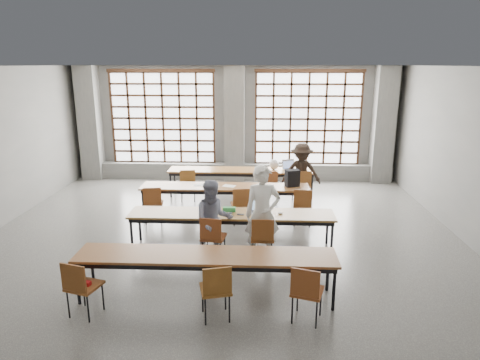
# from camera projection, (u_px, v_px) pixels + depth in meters

# --- Properties ---
(floor) EXTENTS (11.00, 11.00, 0.00)m
(floor) POSITION_uv_depth(u_px,v_px,m) (220.00, 248.00, 8.51)
(floor) COLOR #50504D
(floor) RESTS_ON ground
(ceiling) EXTENTS (11.00, 11.00, 0.00)m
(ceiling) POSITION_uv_depth(u_px,v_px,m) (217.00, 66.00, 7.59)
(ceiling) COLOR silver
(ceiling) RESTS_ON floor
(wall_back) EXTENTS (10.00, 0.00, 10.00)m
(wall_back) POSITION_uv_depth(u_px,v_px,m) (235.00, 123.00, 13.35)
(wall_back) COLOR #61615E
(wall_back) RESTS_ON floor
(wall_front) EXTENTS (10.00, 0.00, 10.00)m
(wall_front) POSITION_uv_depth(u_px,v_px,m) (138.00, 352.00, 2.75)
(wall_front) COLOR #61615E
(wall_front) RESTS_ON floor
(column_left) EXTENTS (0.60, 0.55, 3.50)m
(column_left) POSITION_uv_depth(u_px,v_px,m) (90.00, 123.00, 13.28)
(column_left) COLOR #5C5C59
(column_left) RESTS_ON floor
(column_mid) EXTENTS (0.60, 0.55, 3.50)m
(column_mid) POSITION_uv_depth(u_px,v_px,m) (235.00, 124.00, 13.08)
(column_mid) COLOR #5C5C59
(column_mid) RESTS_ON floor
(column_right) EXTENTS (0.60, 0.55, 3.50)m
(column_right) POSITION_uv_depth(u_px,v_px,m) (383.00, 125.00, 12.89)
(column_right) COLOR #5C5C59
(column_right) RESTS_ON floor
(window_left) EXTENTS (3.32, 0.12, 3.00)m
(window_left) POSITION_uv_depth(u_px,v_px,m) (163.00, 118.00, 13.34)
(window_left) COLOR white
(window_left) RESTS_ON wall_back
(window_right) EXTENTS (3.32, 0.12, 3.00)m
(window_right) POSITION_uv_depth(u_px,v_px,m) (308.00, 119.00, 13.14)
(window_right) COLOR white
(window_right) RESTS_ON wall_back
(sill_ledge) EXTENTS (9.80, 0.35, 0.50)m
(sill_ledge) POSITION_uv_depth(u_px,v_px,m) (235.00, 171.00, 13.56)
(sill_ledge) COLOR #5C5C59
(sill_ledge) RESTS_ON floor
(desk_row_a) EXTENTS (4.00, 0.70, 0.73)m
(desk_row_a) POSITION_uv_depth(u_px,v_px,m) (241.00, 172.00, 11.79)
(desk_row_a) COLOR brown
(desk_row_a) RESTS_ON floor
(desk_row_b) EXTENTS (4.00, 0.70, 0.73)m
(desk_row_b) POSITION_uv_depth(u_px,v_px,m) (225.00, 189.00, 10.20)
(desk_row_b) COLOR brown
(desk_row_b) RESTS_ON floor
(desk_row_c) EXTENTS (4.00, 0.70, 0.73)m
(desk_row_c) POSITION_uv_depth(u_px,v_px,m) (232.00, 216.00, 8.36)
(desk_row_c) COLOR brown
(desk_row_c) RESTS_ON floor
(desk_row_d) EXTENTS (4.00, 0.70, 0.73)m
(desk_row_d) POSITION_uv_depth(u_px,v_px,m) (206.00, 258.00, 6.56)
(desk_row_d) COLOR brown
(desk_row_d) RESTS_ON floor
(chair_back_left) EXTENTS (0.48, 0.49, 0.88)m
(chair_back_left) POSITION_uv_depth(u_px,v_px,m) (188.00, 182.00, 11.28)
(chair_back_left) COLOR brown
(chair_back_left) RESTS_ON floor
(chair_back_mid) EXTENTS (0.46, 0.47, 0.88)m
(chair_back_mid) POSITION_uv_depth(u_px,v_px,m) (270.00, 183.00, 11.18)
(chair_back_mid) COLOR brown
(chair_back_mid) RESTS_ON floor
(chair_back_right) EXTENTS (0.51, 0.51, 0.88)m
(chair_back_right) POSITION_uv_depth(u_px,v_px,m) (302.00, 183.00, 11.15)
(chair_back_right) COLOR brown
(chair_back_right) RESTS_ON floor
(chair_mid_left) EXTENTS (0.47, 0.48, 0.88)m
(chair_mid_left) POSITION_uv_depth(u_px,v_px,m) (153.00, 201.00, 9.70)
(chair_mid_left) COLOR brown
(chair_mid_left) RESTS_ON floor
(chair_mid_centre) EXTENTS (0.49, 0.49, 0.88)m
(chair_mid_centre) POSITION_uv_depth(u_px,v_px,m) (241.00, 202.00, 9.62)
(chair_mid_centre) COLOR brown
(chair_mid_centre) RESTS_ON floor
(chair_mid_right) EXTENTS (0.46, 0.46, 0.88)m
(chair_mid_right) POSITION_uv_depth(u_px,v_px,m) (303.00, 203.00, 9.55)
(chair_mid_right) COLOR brown
(chair_mid_right) RESTS_ON floor
(chair_front_left) EXTENTS (0.48, 0.48, 0.88)m
(chair_front_left) POSITION_uv_depth(u_px,v_px,m) (212.00, 234.00, 7.80)
(chair_front_left) COLOR brown
(chair_front_left) RESTS_ON floor
(chair_front_right) EXTENTS (0.43, 0.43, 0.88)m
(chair_front_right) POSITION_uv_depth(u_px,v_px,m) (262.00, 235.00, 7.76)
(chair_front_right) COLOR brown
(chair_front_right) RESTS_ON floor
(chair_near_left) EXTENTS (0.52, 0.52, 0.88)m
(chair_near_left) POSITION_uv_depth(u_px,v_px,m) (80.00, 283.00, 6.06)
(chair_near_left) COLOR brown
(chair_near_left) RESTS_ON floor
(chair_near_mid) EXTENTS (0.51, 0.51, 0.88)m
(chair_near_mid) POSITION_uv_depth(u_px,v_px,m) (216.00, 286.00, 5.98)
(chair_near_mid) COLOR brown
(chair_near_mid) RESTS_ON floor
(chair_near_right) EXTENTS (0.53, 0.53, 0.88)m
(chair_near_right) POSITION_uv_depth(u_px,v_px,m) (306.00, 288.00, 5.92)
(chair_near_right) COLOR brown
(chair_near_right) RESTS_ON floor
(student_male) EXTENTS (0.72, 0.53, 1.80)m
(student_male) POSITION_uv_depth(u_px,v_px,m) (263.00, 214.00, 7.79)
(student_male) COLOR white
(student_male) RESTS_ON floor
(student_female) EXTENTS (0.85, 0.74, 1.52)m
(student_female) POSITION_uv_depth(u_px,v_px,m) (214.00, 220.00, 7.87)
(student_female) COLOR #1A2250
(student_female) RESTS_ON floor
(student_back) EXTENTS (1.03, 0.62, 1.56)m
(student_back) POSITION_uv_depth(u_px,v_px,m) (301.00, 173.00, 11.20)
(student_back) COLOR black
(student_back) RESTS_ON floor
(laptop_front) EXTENTS (0.36, 0.30, 0.26)m
(laptop_front) POSITION_uv_depth(u_px,v_px,m) (260.00, 209.00, 8.41)
(laptop_front) COLOR #ADADB2
(laptop_front) RESTS_ON desk_row_c
(laptop_back) EXTENTS (0.45, 0.42, 0.26)m
(laptop_back) POSITION_uv_depth(u_px,v_px,m) (289.00, 167.00, 11.80)
(laptop_back) COLOR #ADAEB2
(laptop_back) RESTS_ON desk_row_a
(mouse) EXTENTS (0.11, 0.08, 0.04)m
(mouse) POSITION_uv_depth(u_px,v_px,m) (280.00, 213.00, 8.28)
(mouse) COLOR white
(mouse) RESTS_ON desk_row_c
(green_box) EXTENTS (0.25, 0.09, 0.09)m
(green_box) POSITION_uv_depth(u_px,v_px,m) (229.00, 209.00, 8.41)
(green_box) COLOR green
(green_box) RESTS_ON desk_row_c
(phone) EXTENTS (0.14, 0.08, 0.01)m
(phone) POSITION_uv_depth(u_px,v_px,m) (241.00, 214.00, 8.24)
(phone) COLOR black
(phone) RESTS_ON desk_row_c
(paper_sheet_a) EXTENTS (0.35, 0.31, 0.00)m
(paper_sheet_a) POSITION_uv_depth(u_px,v_px,m) (200.00, 185.00, 10.26)
(paper_sheet_a) COLOR silver
(paper_sheet_a) RESTS_ON desk_row_b
(paper_sheet_b) EXTENTS (0.36, 0.32, 0.00)m
(paper_sheet_b) POSITION_uv_depth(u_px,v_px,m) (212.00, 186.00, 10.15)
(paper_sheet_b) COLOR white
(paper_sheet_b) RESTS_ON desk_row_b
(paper_sheet_c) EXTENTS (0.35, 0.29, 0.00)m
(paper_sheet_c) POSITION_uv_depth(u_px,v_px,m) (229.00, 186.00, 10.18)
(paper_sheet_c) COLOR white
(paper_sheet_c) RESTS_ON desk_row_b
(backpack) EXTENTS (0.37, 0.29, 0.40)m
(backpack) POSITION_uv_depth(u_px,v_px,m) (292.00, 178.00, 10.11)
(backpack) COLOR black
(backpack) RESTS_ON desk_row_b
(plastic_bag) EXTENTS (0.32, 0.30, 0.29)m
(plastic_bag) POSITION_uv_depth(u_px,v_px,m) (274.00, 164.00, 11.74)
(plastic_bag) COLOR white
(plastic_bag) RESTS_ON desk_row_a
(red_pouch) EXTENTS (0.21, 0.13, 0.06)m
(red_pouch) POSITION_uv_depth(u_px,v_px,m) (84.00, 283.00, 6.15)
(red_pouch) COLOR #A71415
(red_pouch) RESTS_ON chair_near_left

